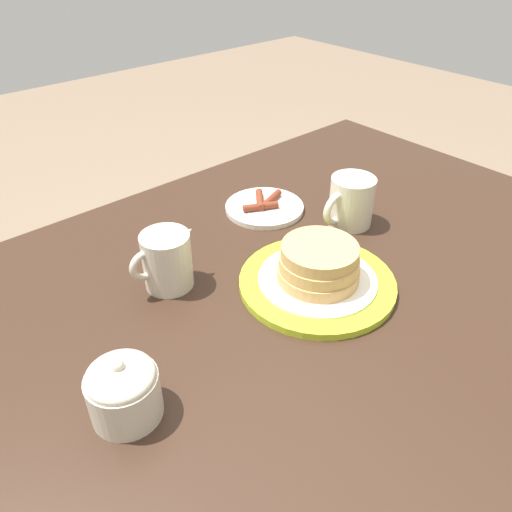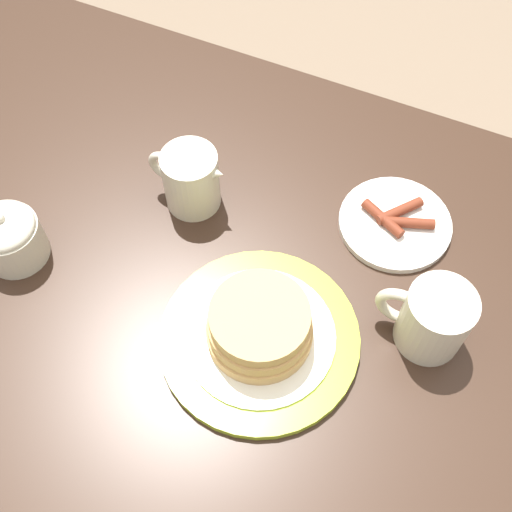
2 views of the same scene
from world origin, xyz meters
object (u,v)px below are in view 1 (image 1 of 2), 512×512
coffee_mug (350,201)px  pancake_plate (318,272)px  creamer_pitcher (167,259)px  side_plate_bacon (264,207)px  sugar_bowl (123,390)px

coffee_mug → pancake_plate: bearing=26.6°
pancake_plate → creamer_pitcher: 0.23m
coffee_mug → creamer_pitcher: bearing=-10.6°
side_plate_bacon → sugar_bowl: bearing=29.5°
side_plate_bacon → sugar_bowl: sugar_bowl is taller
pancake_plate → side_plate_bacon: size_ratio=1.60×
creamer_pitcher → coffee_mug: bearing=169.4°
creamer_pitcher → side_plate_bacon: bearing=-164.2°
pancake_plate → side_plate_bacon: pancake_plate is taller
coffee_mug → creamer_pitcher: 0.36m
coffee_mug → creamer_pitcher: size_ratio=0.97×
creamer_pitcher → sugar_bowl: size_ratio=1.34×
side_plate_bacon → creamer_pitcher: creamer_pitcher is taller
pancake_plate → creamer_pitcher: (0.17, -0.16, 0.02)m
pancake_plate → coffee_mug: coffee_mug is taller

